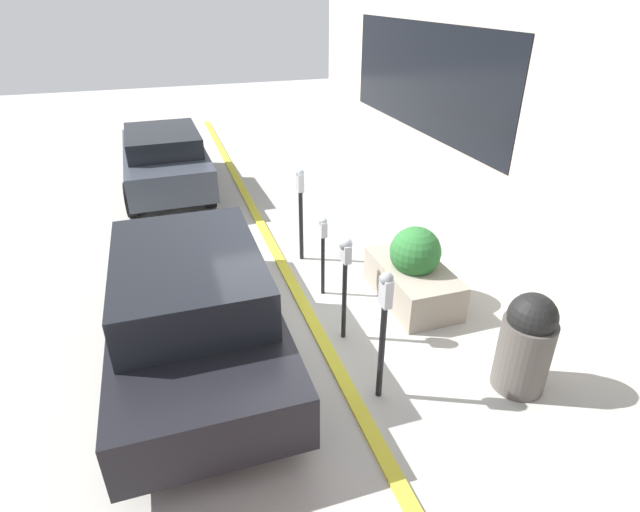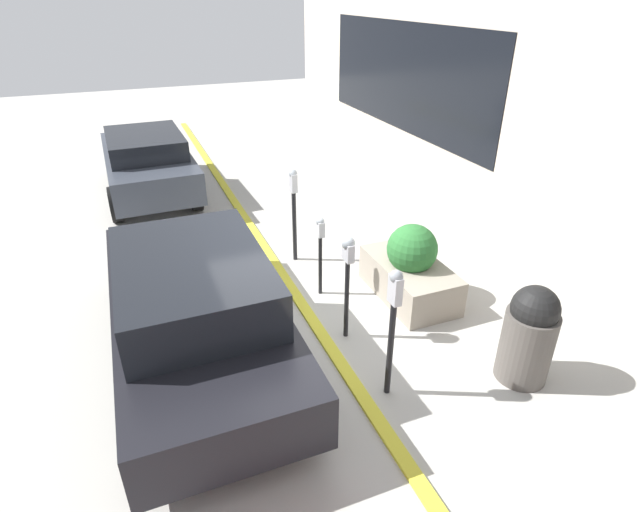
% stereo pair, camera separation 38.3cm
% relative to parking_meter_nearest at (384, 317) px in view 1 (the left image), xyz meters
% --- Properties ---
extents(ground_plane, '(40.00, 40.00, 0.00)m').
position_rel_parking_meter_nearest_xyz_m(ground_plane, '(1.71, 0.23, -1.09)').
color(ground_plane, '#ADAAA3').
extents(curb_strip, '(24.50, 0.16, 0.04)m').
position_rel_parking_meter_nearest_xyz_m(curb_strip, '(1.71, 0.31, -1.07)').
color(curb_strip, gold).
rests_on(curb_strip, ground_plane).
extents(building_facade, '(24.50, 0.17, 4.07)m').
position_rel_parking_meter_nearest_xyz_m(building_facade, '(1.71, -4.24, 0.96)').
color(building_facade, beige).
rests_on(building_facade, ground_plane).
extents(parking_meter_nearest, '(0.17, 0.14, 1.61)m').
position_rel_parking_meter_nearest_xyz_m(parking_meter_nearest, '(0.00, 0.00, 0.00)').
color(parking_meter_nearest, black).
rests_on(parking_meter_nearest, ground_plane).
extents(parking_meter_second, '(0.20, 0.17, 1.47)m').
position_rel_parking_meter_nearest_xyz_m(parking_meter_second, '(1.14, 0.01, 0.00)').
color(parking_meter_second, black).
rests_on(parking_meter_second, ground_plane).
extents(parking_meter_middle, '(0.14, 0.12, 1.26)m').
position_rel_parking_meter_nearest_xyz_m(parking_meter_middle, '(2.25, -0.07, -0.21)').
color(parking_meter_middle, black).
rests_on(parking_meter_middle, ground_plane).
extents(parking_meter_fourth, '(0.15, 0.13, 1.60)m').
position_rel_parking_meter_nearest_xyz_m(parking_meter_fourth, '(3.41, -0.07, -0.05)').
color(parking_meter_fourth, black).
rests_on(parking_meter_fourth, ground_plane).
extents(planter_box, '(1.60, 0.88, 1.16)m').
position_rel_parking_meter_nearest_xyz_m(planter_box, '(1.70, -1.28, -0.64)').
color(planter_box, gray).
rests_on(planter_box, ground_plane).
extents(parked_car_middle, '(4.49, 1.92, 1.49)m').
position_rel_parking_meter_nearest_xyz_m(parked_car_middle, '(1.42, 1.88, -0.32)').
color(parked_car_middle, black).
rests_on(parked_car_middle, ground_plane).
extents(parked_car_rear, '(4.05, 1.81, 1.42)m').
position_rel_parking_meter_nearest_xyz_m(parked_car_rear, '(7.45, 1.90, -0.31)').
color(parked_car_rear, '#383D47').
rests_on(parked_car_rear, ground_plane).
extents(trash_bin, '(0.60, 0.60, 1.24)m').
position_rel_parking_meter_nearest_xyz_m(trash_bin, '(-0.35, -1.61, -0.47)').
color(trash_bin, '#514C47').
rests_on(trash_bin, ground_plane).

